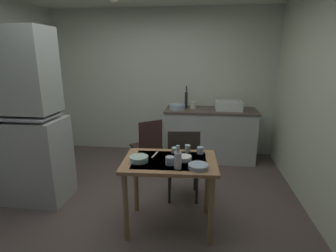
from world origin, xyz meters
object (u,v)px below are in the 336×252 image
at_px(serving_bowl_wide, 184,158).
at_px(hand_pump, 186,99).
at_px(dining_table, 170,171).
at_px(chair_far_side, 183,164).
at_px(sink_basin, 229,105).
at_px(glass_bottle, 178,160).
at_px(chair_by_counter, 148,145).
at_px(mixing_bowl_counter, 177,107).
at_px(hutch_cabinet, 18,124).
at_px(mug_dark, 175,150).

bearing_deg(serving_bowl_wide, hand_pump, 93.21).
xyz_separation_m(dining_table, chair_far_side, (0.10, 0.55, -0.15)).
relative_size(sink_basin, dining_table, 0.45).
relative_size(sink_basin, glass_bottle, 1.89).
bearing_deg(chair_by_counter, hand_pump, 53.46).
bearing_deg(dining_table, mixing_bowl_counter, 93.42).
bearing_deg(hutch_cabinet, glass_bottle, -14.98).
distance_m(hand_pump, chair_far_side, 1.60).
bearing_deg(hutch_cabinet, sink_basin, 31.79).
bearing_deg(glass_bottle, chair_far_side, 89.94).
bearing_deg(serving_bowl_wide, chair_far_side, 94.66).
distance_m(dining_table, mug_dark, 0.27).
relative_size(sink_basin, mug_dark, 6.21).
bearing_deg(mug_dark, hand_pump, 89.92).
xyz_separation_m(sink_basin, mixing_bowl_counter, (-0.87, -0.05, -0.04)).
distance_m(chair_far_side, glass_bottle, 0.83).
bearing_deg(glass_bottle, hutch_cabinet, 165.02).
bearing_deg(chair_by_counter, dining_table, -68.68).
relative_size(hand_pump, mixing_bowl_counter, 1.42).
xyz_separation_m(chair_far_side, mug_dark, (-0.07, -0.33, 0.31)).
relative_size(chair_far_side, glass_bottle, 4.06).
height_order(hand_pump, glass_bottle, hand_pump).
height_order(chair_far_side, serving_bowl_wide, chair_far_side).
relative_size(hutch_cabinet, dining_table, 2.15).
bearing_deg(dining_table, chair_by_counter, 111.32).
distance_m(dining_table, serving_bowl_wide, 0.21).
distance_m(chair_far_side, serving_bowl_wide, 0.61).
height_order(sink_basin, chair_by_counter, sink_basin).
relative_size(mug_dark, glass_bottle, 0.30).
bearing_deg(dining_table, glass_bottle, -62.95).
height_order(mixing_bowl_counter, serving_bowl_wide, mixing_bowl_counter).
xyz_separation_m(mixing_bowl_counter, glass_bottle, (0.22, -2.14, -0.08)).
bearing_deg(hand_pump, mug_dark, -90.08).
bearing_deg(chair_by_counter, serving_bowl_wide, -63.07).
bearing_deg(sink_basin, chair_by_counter, -151.57).
bearing_deg(glass_bottle, dining_table, 117.05).
bearing_deg(chair_by_counter, sink_basin, 28.43).
height_order(hutch_cabinet, sink_basin, hutch_cabinet).
relative_size(serving_bowl_wide, mug_dark, 2.22).
xyz_separation_m(mixing_bowl_counter, serving_bowl_wide, (0.26, -1.93, -0.15)).
relative_size(sink_basin, chair_by_counter, 0.51).
relative_size(chair_far_side, chair_by_counter, 1.11).
bearing_deg(hand_pump, glass_bottle, -88.22).
bearing_deg(dining_table, sink_basin, 69.28).
distance_m(hutch_cabinet, dining_table, 1.98).
height_order(hutch_cabinet, mixing_bowl_counter, hutch_cabinet).
relative_size(hutch_cabinet, chair_far_side, 2.24).
distance_m(hutch_cabinet, chair_far_side, 2.09).
bearing_deg(mug_dark, chair_by_counter, 116.24).
bearing_deg(hand_pump, mixing_bowl_counter, -147.00).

